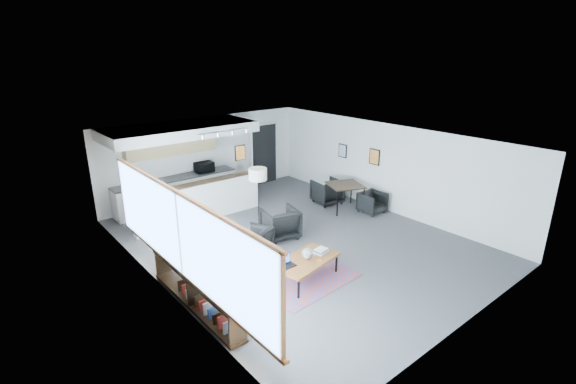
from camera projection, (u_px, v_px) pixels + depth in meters
room at (295, 192)px, 10.19m from camera, size 7.02×9.02×2.62m
window at (180, 237)px, 7.40m from camera, size 0.10×5.95×1.66m
console at (197, 292)px, 7.76m from camera, size 0.35×3.00×0.80m
kitchenette at (181, 166)px, 12.15m from camera, size 4.20×1.96×2.60m
doorway at (264, 154)px, 14.87m from camera, size 1.10×0.12×2.15m
track_light at (225, 132)px, 11.04m from camera, size 1.60×0.07×0.15m
wall_art_lower at (374, 157)px, 12.49m from camera, size 0.03×0.38×0.48m
wall_art_upper at (343, 151)px, 13.45m from camera, size 0.03×0.34×0.44m
kilim_rug at (306, 279)px, 8.82m from camera, size 2.19×1.56×0.01m
coffee_table at (306, 261)px, 8.68m from camera, size 1.56×1.03×0.47m
laptop at (286, 262)px, 8.43m from camera, size 0.31×0.26×0.22m
ceramic_pot at (307, 253)px, 8.68m from camera, size 0.23×0.23×0.23m
book_stack at (321, 251)px, 8.96m from camera, size 0.35×0.30×0.09m
coaster at (319, 261)px, 8.62m from camera, size 0.14×0.14×0.01m
armchair_left at (255, 239)px, 9.85m from camera, size 0.87×0.84×0.70m
armchair_right at (281, 222)px, 10.67m from camera, size 0.98×0.94×0.85m
floor_lamp at (258, 176)px, 10.92m from camera, size 0.53×0.53×1.67m
dining_table at (345, 187)px, 12.42m from camera, size 1.23×1.23×0.80m
dining_chair_near at (372, 203)px, 12.32m from camera, size 0.58×0.54×0.59m
dining_chair_far at (327, 192)px, 13.08m from camera, size 0.78×0.75×0.71m
microwave at (204, 166)px, 13.13m from camera, size 0.57×0.33×0.38m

